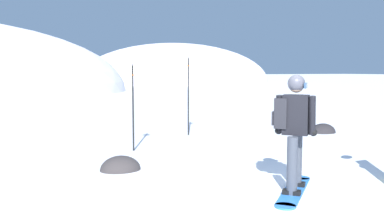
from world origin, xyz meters
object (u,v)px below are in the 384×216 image
(snowboarder_main, at_px, (293,129))
(piste_marker_far, at_px, (188,91))
(rock_mid, at_px, (323,133))
(piste_marker_near, at_px, (133,101))
(rock_dark, at_px, (120,170))

(snowboarder_main, xyz_separation_m, piste_marker_far, (0.89, 5.60, 0.31))
(piste_marker_far, xyz_separation_m, rock_mid, (3.68, -1.22, -1.22))
(piste_marker_near, bearing_deg, rock_mid, 3.35)
(piste_marker_far, relative_size, rock_dark, 2.97)
(rock_dark, relative_size, rock_mid, 0.98)
(piste_marker_near, distance_m, piste_marker_far, 2.58)
(snowboarder_main, bearing_deg, rock_dark, 128.95)
(rock_mid, bearing_deg, rock_dark, -162.90)
(snowboarder_main, bearing_deg, rock_mid, 43.77)
(piste_marker_far, height_order, rock_mid, piste_marker_far)
(piste_marker_near, xyz_separation_m, piste_marker_far, (2.05, 1.55, 0.12))
(snowboarder_main, distance_m, rock_dark, 3.20)
(piste_marker_near, bearing_deg, piste_marker_far, 37.16)
(piste_marker_far, bearing_deg, piste_marker_near, -142.84)
(snowboarder_main, xyz_separation_m, piste_marker_near, (-1.16, 4.04, 0.18))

